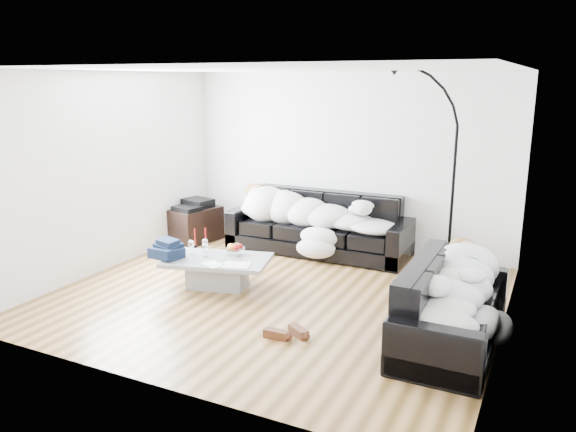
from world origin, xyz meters
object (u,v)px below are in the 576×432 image
at_px(sofa_back, 318,224).
at_px(candle_left, 195,238).
at_px(sleeper_right, 454,281).
at_px(wine_glass_a, 205,246).
at_px(coffee_table, 218,272).
at_px(wine_glass_c, 205,250).
at_px(candle_right, 206,238).
at_px(floor_lamp, 453,186).
at_px(fruit_bowl, 236,249).
at_px(av_cabinet, 195,224).
at_px(shoes, 287,332).
at_px(wine_glass_b, 191,247).
at_px(sleeper_back, 317,210).
at_px(stereo, 194,204).
at_px(sofa_right, 453,303).

bearing_deg(sofa_back, candle_left, -123.43).
distance_m(sleeper_right, wine_glass_a, 3.15).
distance_m(coffee_table, wine_glass_c, 0.31).
height_order(sleeper_right, coffee_table, sleeper_right).
relative_size(candle_right, floor_lamp, 0.11).
relative_size(fruit_bowl, av_cabinet, 0.31).
bearing_deg(shoes, wine_glass_c, 160.18).
xyz_separation_m(candle_left, candle_right, (0.13, 0.05, 0.01)).
height_order(wine_glass_b, candle_left, candle_left).
xyz_separation_m(fruit_bowl, wine_glass_b, (-0.50, -0.24, 0.02)).
distance_m(sofa_back, candle_right, 1.80).
relative_size(sleeper_back, wine_glass_c, 12.24).
distance_m(sofa_back, coffee_table, 1.95).
height_order(sofa_back, stereo, sofa_back).
relative_size(wine_glass_b, floor_lamp, 0.08).
xyz_separation_m(coffee_table, av_cabinet, (-1.43, 1.56, 0.08)).
bearing_deg(sofa_right, av_cabinet, 67.11).
bearing_deg(stereo, wine_glass_a, -38.25).
xyz_separation_m(sofa_back, shoes, (0.83, -2.73, -0.39)).
xyz_separation_m(fruit_bowl, av_cabinet, (-1.56, 1.33, -0.18)).
relative_size(sleeper_right, coffee_table, 1.32).
bearing_deg(floor_lamp, sofa_back, -179.58).
bearing_deg(candle_right, fruit_bowl, -9.23).
height_order(sofa_right, wine_glass_b, sofa_right).
height_order(sleeper_back, stereo, sleeper_back).
bearing_deg(sofa_right, fruit_bowl, 80.13).
relative_size(sofa_right, wine_glass_c, 10.52).
bearing_deg(wine_glass_b, fruit_bowl, 25.61).
height_order(fruit_bowl, shoes, fruit_bowl).
bearing_deg(av_cabinet, coffee_table, -35.42).
height_order(sleeper_back, wine_glass_b, sleeper_back).
xyz_separation_m(sofa_back, sofa_right, (2.30, -2.10, -0.04)).
height_order(wine_glass_c, stereo, stereo).
xyz_separation_m(wine_glass_c, floor_lamp, (2.62, 1.66, 0.73)).
bearing_deg(candle_left, shoes, -31.20).
relative_size(candle_left, floor_lamp, 0.10).
bearing_deg(wine_glass_c, sofa_right, -4.15).
bearing_deg(candle_left, fruit_bowl, -2.94).
xyz_separation_m(sleeper_right, av_cabinet, (-4.28, 1.81, -0.36)).
bearing_deg(wine_glass_a, shoes, -31.69).
height_order(sofa_right, candle_right, sofa_right).
height_order(coffee_table, wine_glass_b, wine_glass_b).
relative_size(sleeper_back, candle_left, 9.22).
bearing_deg(wine_glass_b, wine_glass_a, 54.35).
distance_m(av_cabinet, stereo, 0.33).
distance_m(coffee_table, stereo, 2.16).
bearing_deg(coffee_table, wine_glass_a, 152.98).
bearing_deg(sofa_right, sleeper_back, 48.29).
relative_size(coffee_table, wine_glass_b, 6.77).
xyz_separation_m(sofa_back, coffee_table, (-0.55, -1.86, -0.25)).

